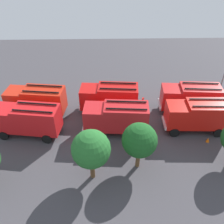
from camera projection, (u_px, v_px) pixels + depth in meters
ground_plane at (112, 121)px, 29.68m from camera, size 56.20×56.20×0.00m
fire_truck_0 at (190, 97)px, 30.01m from camera, size 7.37×3.23×3.88m
fire_truck_1 at (109, 97)px, 30.02m from camera, size 7.38×3.24×3.88m
fire_truck_2 at (36, 100)px, 29.54m from camera, size 7.45×3.47×3.88m
fire_truck_3 at (198, 115)px, 27.18m from camera, size 7.28×2.96×3.88m
fire_truck_4 at (116, 117)px, 26.82m from camera, size 7.37×3.20×3.88m
fire_truck_5 at (28, 119)px, 26.56m from camera, size 7.47×3.56×3.88m
firefighter_0 at (143, 103)px, 30.93m from camera, size 0.30×0.45×1.83m
firefighter_1 at (189, 97)px, 32.35m from camera, size 0.47×0.35×1.65m
firefighter_3 at (199, 96)px, 32.33m from camera, size 0.43×0.48×1.76m
tree_1 at (140, 140)px, 22.04m from camera, size 3.28×3.28×5.08m
tree_2 at (91, 149)px, 20.88m from camera, size 3.46×3.46×5.36m
traffic_cone_0 at (208, 140)px, 26.64m from camera, size 0.39×0.39×0.56m
traffic_cone_1 at (114, 96)px, 33.51m from camera, size 0.50×0.50×0.71m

